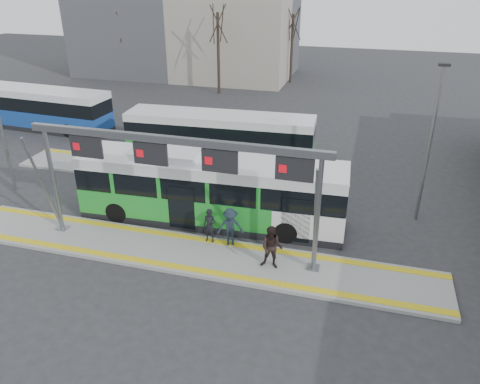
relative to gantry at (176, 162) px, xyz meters
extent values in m
plane|color=#2D2D30|center=(0.35, -0.25, -4.30)|extent=(120.00, 120.00, 0.00)
cube|color=gray|center=(0.35, -0.25, -4.22)|extent=(22.00, 3.00, 0.15)
cube|color=gray|center=(-3.65, 7.75, -4.22)|extent=(20.00, 3.00, 0.15)
cube|color=yellow|center=(0.35, 0.90, -4.14)|extent=(22.00, 0.35, 0.02)
cube|color=yellow|center=(0.35, -1.40, -4.14)|extent=(22.00, 0.35, 0.02)
cube|color=yellow|center=(-3.65, 8.90, -4.14)|extent=(20.00, 0.35, 0.02)
cylinder|color=slate|center=(-6.15, 0.05, -1.62)|extent=(0.20, 0.20, 5.05)
cube|color=slate|center=(-6.15, 0.05, -4.12)|extent=(0.50, 0.50, 0.06)
cylinder|color=slate|center=(-6.15, -0.65, -1.62)|extent=(0.12, 1.46, 4.90)
cylinder|color=slate|center=(5.85, 0.05, -1.62)|extent=(0.20, 0.20, 5.05)
cube|color=slate|center=(5.85, 0.05, -4.12)|extent=(0.50, 0.50, 0.06)
cylinder|color=slate|center=(5.85, -0.65, -1.62)|extent=(0.12, 1.46, 4.90)
cube|color=slate|center=(-0.15, 0.05, 0.90)|extent=(13.00, 0.25, 0.30)
cube|color=black|center=(-4.15, 0.05, 0.20)|extent=(1.50, 0.12, 0.95)
cube|color=red|center=(-4.60, -0.02, 0.20)|extent=(0.32, 0.02, 0.32)
cube|color=black|center=(-1.15, 0.05, 0.20)|extent=(1.50, 0.12, 0.95)
cube|color=red|center=(-1.60, -0.02, 0.20)|extent=(0.32, 0.02, 0.32)
cube|color=black|center=(1.85, 0.05, 0.20)|extent=(1.50, 0.12, 0.95)
cube|color=red|center=(1.40, -0.02, 0.20)|extent=(0.32, 0.02, 0.32)
cube|color=black|center=(4.85, 0.05, 0.20)|extent=(1.50, 0.12, 0.95)
cube|color=red|center=(4.40, -0.02, 0.20)|extent=(0.32, 0.02, 0.32)
cube|color=black|center=(0.39, 3.03, -4.11)|extent=(13.02, 3.34, 0.38)
cube|color=green|center=(0.39, 3.03, -3.30)|extent=(13.02, 3.34, 1.24)
cube|color=black|center=(0.39, 3.03, -2.15)|extent=(13.02, 3.26, 1.08)
cube|color=white|center=(0.39, 3.03, -1.34)|extent=(13.02, 3.34, 0.54)
cube|color=orange|center=(6.83, 3.33, -1.45)|extent=(0.14, 1.92, 0.30)
cube|color=white|center=(-1.76, 2.93, -0.91)|extent=(3.31, 2.07, 0.32)
cylinder|color=black|center=(-4.07, 1.60, -3.76)|extent=(1.09, 0.37, 1.08)
cylinder|color=black|center=(-4.18, 4.04, -3.76)|extent=(1.09, 0.37, 1.08)
cylinder|color=black|center=(4.32, 1.99, -3.76)|extent=(1.09, 0.37, 1.08)
cylinder|color=black|center=(4.20, 4.43, -3.76)|extent=(1.09, 0.37, 1.08)
cube|color=black|center=(-1.74, 10.95, -4.12)|extent=(12.18, 3.22, 0.35)
cube|color=green|center=(-1.74, 10.95, -3.37)|extent=(12.18, 3.22, 1.16)
cube|color=black|center=(-1.74, 10.95, -2.29)|extent=(12.18, 3.15, 1.00)
cube|color=white|center=(-1.74, 10.95, -1.54)|extent=(12.18, 3.22, 0.50)
cylinder|color=black|center=(-5.89, 9.59, -3.80)|extent=(1.02, 0.36, 1.00)
cylinder|color=black|center=(-6.02, 11.85, -3.80)|extent=(1.02, 0.36, 1.00)
cylinder|color=black|center=(1.93, 10.02, -3.80)|extent=(1.02, 0.36, 1.00)
cylinder|color=black|center=(1.81, 12.28, -3.80)|extent=(1.02, 0.36, 1.00)
cube|color=black|center=(-17.28, 13.39, -4.12)|extent=(11.95, 3.36, 0.36)
cube|color=#184295|center=(-17.28, 13.39, -3.35)|extent=(11.95, 3.36, 1.18)
cube|color=black|center=(-17.28, 13.39, -2.25)|extent=(11.94, 3.28, 1.03)
cube|color=white|center=(-17.28, 13.39, -1.48)|extent=(11.95, 3.36, 0.51)
cylinder|color=black|center=(-21.33, 14.80, -3.79)|extent=(1.04, 0.37, 1.03)
cylinder|color=black|center=(-13.81, 12.01, -3.79)|extent=(1.04, 0.37, 1.03)
cylinder|color=black|center=(-13.67, 14.32, -3.79)|extent=(1.04, 0.37, 1.03)
imported|color=black|center=(1.04, 0.85, -3.34)|extent=(0.60, 0.40, 1.62)
imported|color=black|center=(4.15, -0.35, -3.20)|extent=(0.93, 0.73, 1.90)
imported|color=#1B2630|center=(2.01, 0.85, -3.24)|extent=(1.32, 1.00, 1.81)
cylinder|color=#382B21|center=(-7.20, 27.50, -0.52)|extent=(0.28, 0.28, 7.56)
cylinder|color=#382B21|center=(-1.26, 34.19, -0.81)|extent=(0.28, 0.28, 6.98)
cylinder|color=#382B21|center=(-18.56, 30.41, -1.05)|extent=(0.28, 0.28, 6.51)
cylinder|color=slate|center=(10.23, 5.91, -0.49)|extent=(0.16, 0.16, 7.63)
cube|color=black|center=(10.23, 5.91, 3.33)|extent=(0.50, 0.25, 0.12)
camera|label=1|loc=(7.28, -16.28, 7.22)|focal=35.00mm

